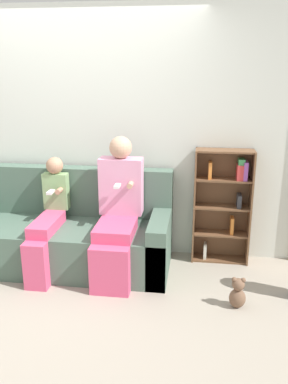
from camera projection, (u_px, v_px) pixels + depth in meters
The scene contains 7 objects.
ground_plane at pixel (61, 290), 3.73m from camera, with size 14.00×14.00×0.00m, color #9E9384.
back_wall at pixel (83, 135), 4.26m from camera, with size 10.00×0.06×2.55m.
couch at pixel (69, 235), 4.14m from camera, with size 2.06×0.83×0.96m.
adult_seated at pixel (118, 206), 3.86m from camera, with size 0.42×0.77×1.33m.
child_seated at pixel (48, 218), 3.93m from camera, with size 0.25×0.79×1.09m.
bookshelf at pixel (224, 202), 4.15m from camera, with size 0.58×0.22×1.18m.
teddy_bear at pixel (238, 294), 3.42m from camera, with size 0.14×0.11×0.28m.
Camera 1 is at (1.21, -3.16, 1.97)m, focal length 38.00 mm.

